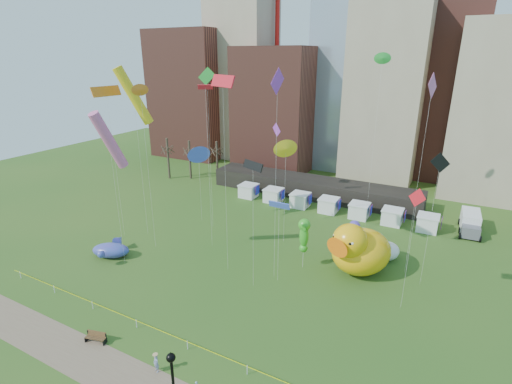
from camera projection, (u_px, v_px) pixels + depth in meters
The scene contains 32 objects.
ground at pixel (188, 349), 33.77m from camera, with size 160.00×160.00×0.00m, color #26541A.
skyline at pixel (381, 70), 76.23m from camera, with size 101.00×23.00×68.00m.
pavilion at pixel (313, 188), 69.87m from camera, with size 38.00×6.00×3.20m, color black.
vendor_tents at pixel (329, 206), 62.82m from camera, with size 33.24×2.80×2.40m.
bare_trees at pixel (191, 159), 79.47m from camera, with size 8.44×6.44×8.50m.
caution_tape at pixel (187, 343), 33.54m from camera, with size 50.00×0.06×0.90m.
big_duck at pixel (359, 249), 44.61m from camera, with size 8.81×9.65×6.73m.
small_duck at pixel (387, 250), 48.09m from camera, with size 3.62×4.07×2.85m.
seahorse_green at pixel (304, 233), 45.18m from camera, with size 1.80×2.06×6.43m.
seahorse_purple at pixel (354, 233), 47.67m from camera, with size 1.43×1.75×5.20m.
whale_inflatable at pixel (111, 249), 49.04m from camera, with size 5.34×5.92×2.09m.
park_bench at pixel (96, 337), 34.48m from camera, with size 2.00×1.07×0.98m.
lamppost at pixel (173, 380), 25.91m from camera, with size 0.63×0.63×6.06m.
box_truck at pixel (470, 222), 55.80m from camera, with size 2.96×6.72×2.80m.
woman at pixel (156, 363), 31.12m from camera, with size 0.60×0.39×1.63m, color white.
kite_0 at pixel (223, 82), 39.19m from camera, with size 3.84×2.25×22.45m.
kite_1 at pixel (432, 91), 38.65m from camera, with size 0.64×2.56×22.75m.
kite_2 at pixel (253, 166), 38.47m from camera, with size 2.72×1.42×14.34m.
kite_3 at pixel (383, 60), 49.43m from camera, with size 1.40×0.78×24.66m.
kite_4 at pixel (134, 96), 49.25m from camera, with size 3.84×4.25×23.17m.
kite_5 at pixel (199, 154), 56.47m from camera, with size 1.43×2.29×11.77m.
kite_6 at pixel (140, 91), 45.10m from camera, with size 0.76×1.30×21.16m.
kite_7 at pixel (277, 132), 60.39m from camera, with size 1.88×1.11×14.35m.
kite_8 at pixel (206, 91), 45.32m from camera, with size 1.63×1.26×21.07m.
kite_9 at pixel (109, 141), 42.40m from camera, with size 1.66×4.14×18.86m.
kite_10 at pixel (440, 166), 38.65m from camera, with size 1.84×1.09×15.23m.
kite_11 at pixel (207, 82), 50.74m from camera, with size 2.19×0.86×22.88m.
kite_12 at pixel (286, 149), 48.90m from camera, with size 1.64×1.94×14.22m.
kite_13 at pixel (279, 206), 40.97m from camera, with size 2.39×0.40×9.64m.
kite_14 at pixel (106, 92), 48.30m from camera, with size 0.86×4.18×20.67m.
kite_15 at pixel (277, 88), 37.69m from camera, with size 0.27×2.58×23.22m.
kite_16 at pixel (417, 201), 35.45m from camera, with size 1.60×1.08×12.93m.
Camera 1 is at (18.09, -21.09, 24.39)m, focal length 27.00 mm.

